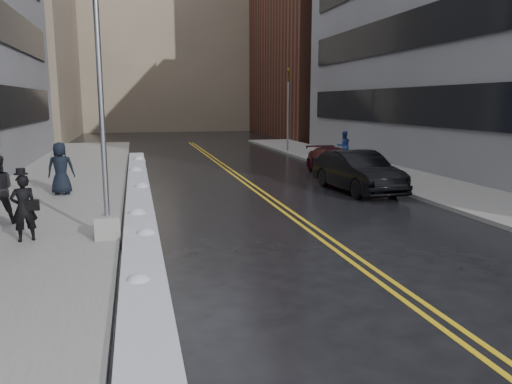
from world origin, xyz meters
TOP-DOWN VIEW (x-y plane):
  - ground at (0.00, 0.00)m, footprint 160.00×160.00m
  - sidewalk_west at (-5.75, 10.00)m, footprint 5.50×50.00m
  - sidewalk_east at (10.00, 10.00)m, footprint 4.00×50.00m
  - lane_line_left at (2.35, 10.00)m, footprint 0.12×50.00m
  - lane_line_right at (2.65, 10.00)m, footprint 0.12×50.00m
  - snow_ridge at (-2.45, 8.00)m, footprint 0.90×30.00m
  - building_east_far at (19.00, 42.00)m, footprint 14.00×20.00m
  - building_far at (2.00, 60.00)m, footprint 36.00×16.00m
  - lamppost at (-3.30, 2.00)m, footprint 0.65×0.65m
  - fire_hydrant at (9.00, 10.00)m, footprint 0.26×0.26m
  - traffic_signal at (8.50, 24.00)m, footprint 0.16×0.20m
  - pedestrian_fedora at (-5.37, 2.18)m, footprint 0.74×0.62m
  - pedestrian_c at (-5.35, 9.01)m, footprint 1.00×0.65m
  - pedestrian_east at (9.96, 17.08)m, footprint 0.90×0.71m
  - car_black at (6.48, 7.59)m, footprint 2.20×5.31m
  - car_maroon at (7.50, 12.81)m, footprint 2.17×4.76m

SIDE VIEW (x-z plane):
  - ground at x=0.00m, z-range 0.00..0.00m
  - lane_line_left at x=2.35m, z-range 0.00..0.01m
  - lane_line_right at x=2.65m, z-range 0.00..0.01m
  - sidewalk_west at x=-5.75m, z-range 0.00..0.15m
  - sidewalk_east at x=10.00m, z-range 0.00..0.15m
  - snow_ridge at x=-2.45m, z-range 0.00..0.34m
  - fire_hydrant at x=9.00m, z-range 0.18..0.91m
  - car_maroon at x=7.50m, z-range 0.00..1.35m
  - car_black at x=6.48m, z-range 0.00..1.71m
  - pedestrian_fedora at x=-5.37m, z-range 0.15..1.90m
  - pedestrian_east at x=9.96m, z-range 0.15..1.96m
  - pedestrian_c at x=-5.35m, z-range 0.15..2.20m
  - lamppost at x=-3.30m, z-range -1.28..6.35m
  - traffic_signal at x=8.50m, z-range 0.40..6.40m
  - building_far at x=2.00m, z-range 0.00..22.00m
  - building_east_far at x=19.00m, z-range 0.00..28.00m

